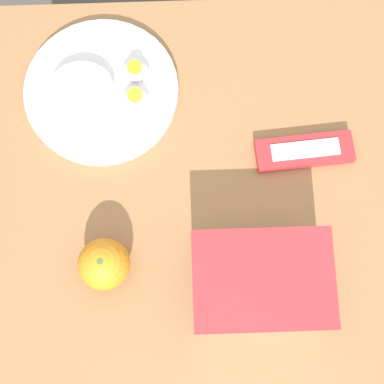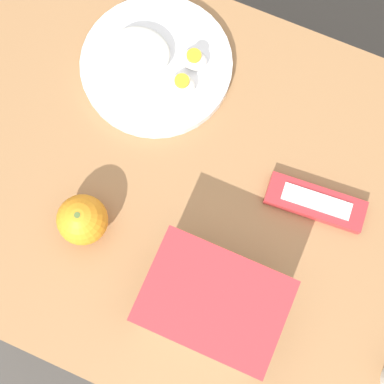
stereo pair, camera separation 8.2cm
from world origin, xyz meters
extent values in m
plane|color=#4C4742|center=(0.00, 0.00, 0.00)|extent=(10.00, 10.00, 0.00)
cube|color=#996B42|center=(0.00, 0.00, 0.74)|extent=(1.04, 0.67, 0.03)
cylinder|color=brown|center=(0.47, -0.28, 0.36)|extent=(0.05, 0.05, 0.72)
cylinder|color=brown|center=(0.47, 0.28, 0.36)|extent=(0.05, 0.05, 0.72)
cube|color=white|center=(-0.03, 0.16, 0.80)|extent=(0.18, 0.12, 0.09)
cube|color=#CCBC84|center=(-0.03, 0.16, 0.78)|extent=(0.17, 0.11, 0.05)
cube|color=red|center=(-0.03, 0.16, 0.85)|extent=(0.20, 0.14, 0.01)
ellipsoid|color=tan|center=(-0.08, 0.14, 0.80)|extent=(0.05, 0.05, 0.02)
ellipsoid|color=tan|center=(-0.03, 0.16, 0.80)|extent=(0.05, 0.05, 0.02)
ellipsoid|color=tan|center=(0.02, 0.15, 0.80)|extent=(0.06, 0.05, 0.02)
sphere|color=orange|center=(0.20, 0.12, 0.79)|extent=(0.08, 0.08, 0.08)
cylinder|color=#4C662D|center=(0.20, 0.12, 0.83)|extent=(0.01, 0.01, 0.00)
cylinder|color=white|center=(0.21, -0.16, 0.76)|extent=(0.25, 0.25, 0.02)
ellipsoid|color=white|center=(0.24, -0.16, 0.79)|extent=(0.10, 0.09, 0.03)
ellipsoid|color=white|center=(0.15, -0.19, 0.78)|extent=(0.04, 0.04, 0.02)
cylinder|color=#F4A823|center=(0.15, -0.19, 0.80)|extent=(0.02, 0.02, 0.01)
ellipsoid|color=white|center=(0.15, -0.14, 0.78)|extent=(0.04, 0.04, 0.02)
cylinder|color=#F4A823|center=(0.15, -0.14, 0.80)|extent=(0.02, 0.02, 0.01)
cube|color=#B7282D|center=(-0.12, -0.05, 0.76)|extent=(0.16, 0.06, 0.02)
cube|color=white|center=(-0.12, -0.05, 0.77)|extent=(0.11, 0.04, 0.00)
camera|label=1|loc=(0.07, 0.20, 1.58)|focal=50.00mm
camera|label=2|loc=(-0.01, 0.19, 1.58)|focal=50.00mm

